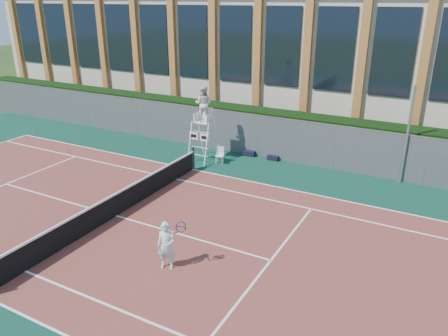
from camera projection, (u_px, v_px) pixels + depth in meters
The scene contains 13 objects.
ground at pixel (116, 216), 16.72m from camera, with size 120.00×120.00×0.00m, color #233814.
apron at pixel (133, 206), 17.54m from camera, with size 36.00×20.00×0.01m, color #0D3B2C.
tennis_court at pixel (116, 216), 16.72m from camera, with size 23.77×10.97×0.02m, color brown.
tennis_net at pixel (115, 204), 16.53m from camera, with size 0.10×11.30×1.10m.
fence at pixel (225, 131), 23.53m from camera, with size 40.00×0.06×2.20m, color #595E60, non-canonical shape.
hedge at pixel (235, 126), 24.51m from camera, with size 40.00×1.40×2.20m, color black.
building at pixel (288, 55), 29.91m from camera, with size 45.00×10.60×8.22m.
steel_pole at pixel (407, 136), 19.02m from camera, with size 0.12×0.12×4.41m, color #9EA0A5.
umpire_chair at pixel (203, 106), 21.58m from camera, with size 1.08×1.66×3.87m.
plastic_chair at pixel (220, 154), 21.92m from camera, with size 0.50×0.50×0.85m.
sports_bag_near at pixel (249, 153), 23.02m from camera, with size 0.66×0.26×0.28m, color black.
sports_bag_far at pixel (273, 158), 22.43m from camera, with size 0.57×0.25×0.23m, color black.
tennis_player at pixel (166, 245), 13.24m from camera, with size 0.94×0.70×1.59m.
Camera 1 is at (10.71, -11.13, 7.85)m, focal length 35.00 mm.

